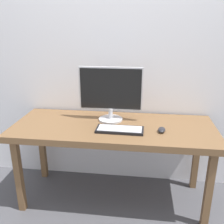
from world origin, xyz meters
name	(u,v)px	position (x,y,z in m)	size (l,w,h in m)	color
ground_plane	(113,197)	(0.00, 0.00, 0.00)	(6.00, 6.00, 0.00)	#4C4C51
wall_back	(119,30)	(0.00, 0.38, 1.50)	(2.72, 0.04, 3.00)	silver
desk	(113,133)	(0.00, 0.00, 0.67)	(1.72, 0.69, 0.73)	brown
monitor	(111,92)	(-0.04, 0.13, 0.99)	(0.55, 0.21, 0.48)	silver
keyboard_primary	(120,130)	(0.07, -0.11, 0.75)	(0.38, 0.17, 0.02)	black
mouse	(162,130)	(0.40, -0.09, 0.75)	(0.06, 0.10, 0.03)	#232328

